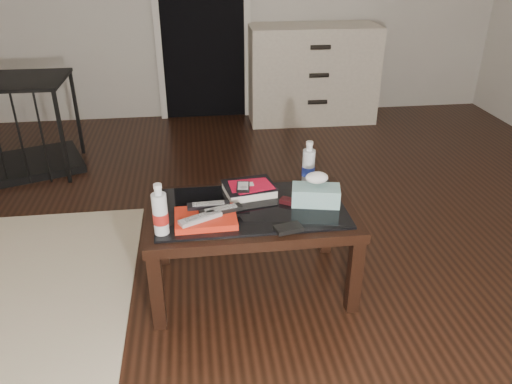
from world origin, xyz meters
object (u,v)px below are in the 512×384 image
water_bottle_right (309,163)px  tissue_box (316,195)px  textbook (249,189)px  water_bottle_left (160,209)px  dresser (312,74)px  pet_crate (14,142)px  coffee_table (251,218)px

water_bottle_right → tissue_box: bearing=-92.9°
textbook → water_bottle_left: (-0.43, -0.33, 0.10)m
textbook → water_bottle_right: bearing=2.0°
dresser → textbook: (-0.89, -2.42, 0.03)m
dresser → water_bottle_left: dresser is taller
pet_crate → water_bottle_right: pet_crate is taller
water_bottle_left → textbook: bearing=37.7°
coffee_table → water_bottle_right: size_ratio=4.20×
pet_crate → textbook: pet_crate is taller
coffee_table → tissue_box: tissue_box is taller
tissue_box → dresser: bearing=89.6°
pet_crate → water_bottle_right: bearing=-57.4°
dresser → tissue_box: size_ratio=5.26×
water_bottle_right → water_bottle_left: bearing=-152.0°
textbook → water_bottle_left: bearing=-152.1°
water_bottle_left → pet_crate: bearing=123.0°
coffee_table → water_bottle_left: water_bottle_left is taller
water_bottle_left → dresser: bearing=64.3°
pet_crate → water_bottle_left: pet_crate is taller
coffee_table → tissue_box: size_ratio=4.35×
pet_crate → tissue_box: bearing=-61.5°
tissue_box → water_bottle_left: bearing=-154.1°
coffee_table → dresser: size_ratio=0.83×
dresser → tissue_box: (-0.59, -2.57, 0.06)m
water_bottle_left → water_bottle_right: bearing=28.0°
coffee_table → water_bottle_right: bearing=33.2°
pet_crate → textbook: 2.24m
pet_crate → water_bottle_left: bearing=-77.7°
coffee_table → pet_crate: 2.33m
coffee_table → pet_crate: size_ratio=0.95×
coffee_table → pet_crate: pet_crate is taller
dresser → water_bottle_right: dresser is taller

